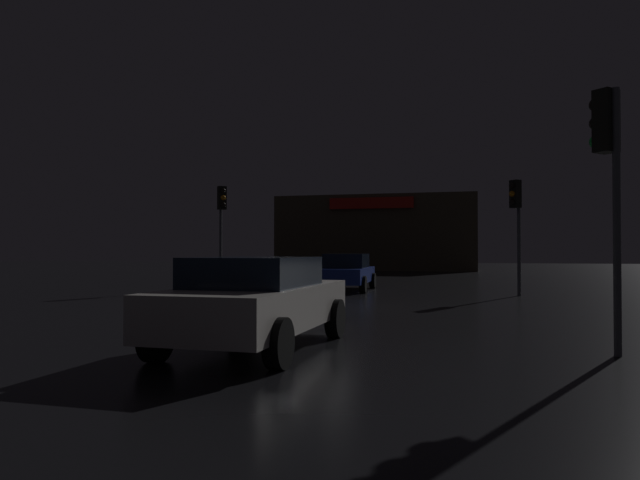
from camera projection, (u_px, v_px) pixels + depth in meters
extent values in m
plane|color=black|center=(309.00, 307.00, 16.16)|extent=(120.00, 120.00, 0.00)
cube|color=brown|center=(381.00, 234.00, 49.14)|extent=(15.57, 9.13, 5.85)
cube|color=red|center=(371.00, 203.00, 44.62)|extent=(6.40, 0.24, 0.84)
cylinder|color=#595B60|center=(221.00, 238.00, 23.61)|extent=(0.11, 0.11, 4.10)
cube|color=black|center=(222.00, 198.00, 23.49)|extent=(0.41, 0.41, 0.92)
sphere|color=black|center=(223.00, 191.00, 23.36)|extent=(0.20, 0.20, 0.20)
sphere|color=orange|center=(223.00, 198.00, 23.35)|extent=(0.20, 0.20, 0.20)
sphere|color=black|center=(223.00, 205.00, 23.35)|extent=(0.20, 0.20, 0.20)
cylinder|color=#595B60|center=(519.00, 238.00, 20.16)|extent=(0.12, 0.12, 3.94)
cube|color=black|center=(515.00, 194.00, 20.11)|extent=(0.41, 0.41, 0.95)
sphere|color=black|center=(512.00, 185.00, 20.04)|extent=(0.20, 0.20, 0.20)
sphere|color=orange|center=(512.00, 194.00, 20.03)|extent=(0.20, 0.20, 0.20)
sphere|color=black|center=(512.00, 202.00, 20.03)|extent=(0.20, 0.20, 0.20)
cylinder|color=#595B60|center=(617.00, 221.00, 8.64)|extent=(0.11, 0.11, 3.93)
cube|color=black|center=(606.00, 121.00, 8.80)|extent=(0.41, 0.41, 0.94)
sphere|color=black|center=(596.00, 105.00, 8.95)|extent=(0.20, 0.20, 0.20)
sphere|color=black|center=(596.00, 123.00, 8.94)|extent=(0.20, 0.20, 0.20)
sphere|color=#19D13F|center=(596.00, 142.00, 8.94)|extent=(0.20, 0.20, 0.20)
cube|color=navy|center=(347.00, 275.00, 22.93)|extent=(1.89, 4.43, 0.56)
cube|color=black|center=(346.00, 261.00, 22.94)|extent=(1.62, 2.22, 0.54)
cylinder|color=black|center=(332.00, 280.00, 24.51)|extent=(0.25, 0.64, 0.63)
cylinder|color=black|center=(373.00, 281.00, 24.16)|extent=(0.25, 0.64, 0.63)
cylinder|color=black|center=(318.00, 284.00, 21.70)|extent=(0.25, 0.64, 0.63)
cylinder|color=black|center=(363.00, 285.00, 21.35)|extent=(0.25, 0.64, 0.63)
cube|color=silver|center=(257.00, 306.00, 9.33)|extent=(1.89, 4.48, 0.64)
cube|color=black|center=(254.00, 272.00, 9.22)|extent=(1.66, 2.13, 0.46)
cylinder|color=black|center=(241.00, 315.00, 10.98)|extent=(0.23, 0.68, 0.68)
cylinder|color=black|center=(335.00, 318.00, 10.48)|extent=(0.23, 0.68, 0.68)
cylinder|color=black|center=(156.00, 338.00, 8.16)|extent=(0.23, 0.68, 0.68)
cylinder|color=black|center=(279.00, 343.00, 7.66)|extent=(0.23, 0.68, 0.68)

